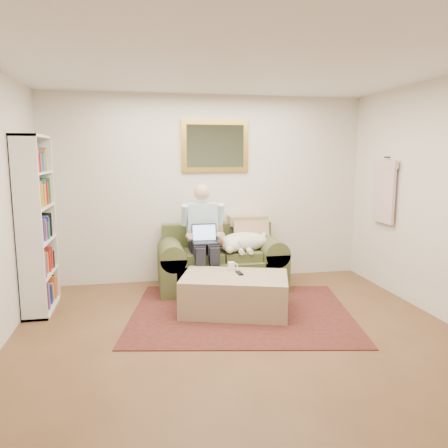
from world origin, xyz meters
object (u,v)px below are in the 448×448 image
object	(u,v)px
coffee_mug	(231,266)
seated_man	(204,239)
ottoman	(235,294)
sofa	(221,266)
bookshelf	(37,225)
laptop	(205,238)
sleeping_dog	(244,242)

from	to	relation	value
coffee_mug	seated_man	bearing A→B (deg)	112.38
ottoman	sofa	bearing A→B (deg)	88.90
seated_man	bookshelf	bearing A→B (deg)	-171.53
laptop	sleeping_dog	bearing A→B (deg)	13.64
sofa	coffee_mug	bearing A→B (deg)	-90.92
sleeping_dog	coffee_mug	distance (m)	0.73
coffee_mug	ottoman	bearing A→B (deg)	-91.68
ottoman	coffee_mug	size ratio (longest dim) A/B	11.81
coffee_mug	bookshelf	bearing A→B (deg)	172.57
sofa	sleeping_dog	xyz separation A→B (m)	(0.30, -0.08, 0.35)
laptop	ottoman	distance (m)	0.93
seated_man	coffee_mug	bearing A→B (deg)	-67.62
laptop	coffee_mug	world-z (taller)	laptop
seated_man	coffee_mug	world-z (taller)	seated_man
sofa	seated_man	size ratio (longest dim) A/B	1.19
sofa	coffee_mug	xyz separation A→B (m)	(-0.01, -0.73, 0.19)
sofa	laptop	size ratio (longest dim) A/B	5.15
ottoman	bookshelf	xyz separation A→B (m)	(-2.19, 0.51, 0.79)
laptop	bookshelf	size ratio (longest dim) A/B	0.16
sofa	seated_man	xyz separation A→B (m)	(-0.25, -0.15, 0.41)
sofa	bookshelf	xyz separation A→B (m)	(-2.21, -0.44, 0.71)
laptop	bookshelf	distance (m)	1.99
seated_man	bookshelf	distance (m)	2.00
sofa	bookshelf	distance (m)	2.36
laptop	sleeping_dog	distance (m)	0.57
sofa	sleeping_dog	bearing A→B (deg)	-15.74
sofa	ottoman	bearing A→B (deg)	-91.10
sofa	sleeping_dog	world-z (taller)	sofa
ottoman	coffee_mug	xyz separation A→B (m)	(0.01, 0.23, 0.26)
seated_man	ottoman	bearing A→B (deg)	-73.98
seated_man	ottoman	xyz separation A→B (m)	(0.23, -0.81, -0.49)
sleeping_dog	coffee_mug	xyz separation A→B (m)	(-0.31, -0.65, -0.16)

